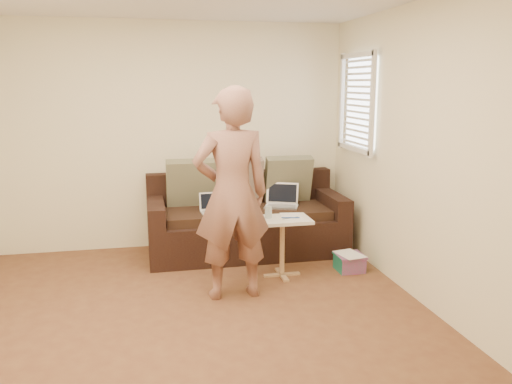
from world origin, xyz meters
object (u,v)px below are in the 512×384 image
(person, at_px, (232,194))
(drinking_glass, at_px, (268,212))
(sofa, at_px, (246,216))
(side_table, at_px, (282,247))
(striped_box, at_px, (349,262))
(laptop_white, at_px, (215,213))
(laptop_silver, at_px, (281,207))

(person, relative_size, drinking_glass, 15.80)
(sofa, xyz_separation_m, side_table, (0.20, -0.83, -0.13))
(sofa, bearing_deg, striped_box, -41.88)
(side_table, height_order, striped_box, side_table)
(laptop_white, height_order, person, person)
(drinking_glass, relative_size, striped_box, 0.42)
(sofa, relative_size, laptop_silver, 5.94)
(laptop_white, height_order, side_table, laptop_white)
(person, height_order, drinking_glass, person)
(person, height_order, striped_box, person)
(person, distance_m, side_table, 0.95)
(sofa, distance_m, side_table, 0.86)
(laptop_silver, height_order, person, person)
(person, distance_m, striped_box, 1.60)
(laptop_silver, bearing_deg, laptop_white, -149.10)
(sofa, xyz_separation_m, person, (-0.37, -1.22, 0.52))
(sofa, distance_m, striped_box, 1.28)
(drinking_glass, height_order, striped_box, drinking_glass)
(laptop_silver, distance_m, drinking_glass, 0.82)
(side_table, distance_m, striped_box, 0.75)
(laptop_silver, bearing_deg, side_table, -81.28)
(side_table, relative_size, drinking_glass, 4.99)
(striped_box, bearing_deg, laptop_silver, 123.75)
(laptop_silver, relative_size, person, 0.20)
(sofa, distance_m, laptop_white, 0.42)
(sofa, bearing_deg, laptop_silver, -6.15)
(sofa, relative_size, person, 1.16)
(laptop_silver, bearing_deg, striped_box, -33.34)
(person, xyz_separation_m, side_table, (0.57, 0.39, -0.65))
(laptop_white, relative_size, side_table, 0.49)
(side_table, bearing_deg, drinking_glass, 162.09)
(drinking_glass, bearing_deg, side_table, -17.91)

